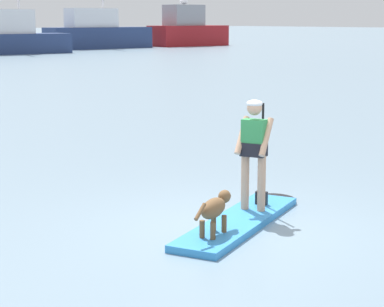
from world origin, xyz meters
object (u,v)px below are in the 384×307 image
Objects in this scene: moored_boat_center at (13,37)px; moored_boat_starboard at (97,33)px; person_paddler at (254,146)px; dog at (215,208)px; moored_boat_far_starboard at (187,30)px; paddleboard at (244,218)px.

moored_boat_starboard is at bearing 20.82° from moored_boat_center.
person_paddler is 61.16m from moored_boat_starboard.
dog is 0.11× the size of moored_boat_far_starboard.
dog is at bearing -130.34° from moored_boat_far_starboard.
moored_boat_center is (21.03, 48.06, 1.33)m from paddleboard.
person_paddler is at bearing 22.33° from dog.
moored_boat_starboard is 11.24m from moored_boat_far_starboard.
person_paddler is 52.22m from moored_boat_center.
dog is 0.08× the size of moored_boat_starboard.
moored_boat_center reaches higher than paddleboard.
dog is at bearing -122.17° from moored_boat_starboard.
person_paddler is 1.49m from dog.
moored_boat_center is (21.97, 48.45, 0.94)m from dog.
person_paddler is 67.36m from moored_boat_far_starboard.
person_paddler is at bearing 22.33° from paddleboard.
dog is 62.27m from moored_boat_starboard.
moored_boat_starboard is (32.21, 52.31, 1.46)m from paddleboard.
paddleboard is 67.68m from moored_boat_far_starboard.
moored_boat_far_starboard is (44.38, 52.26, 1.20)m from dog.
moored_boat_far_starboard reaches higher than dog.
person_paddler is 1.64× the size of dog.
moored_boat_starboard is 1.45× the size of moored_boat_far_starboard.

